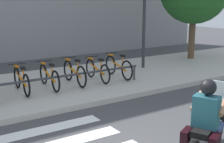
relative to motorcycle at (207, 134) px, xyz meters
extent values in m
cube|color=#B7B2A8|center=(-1.23, 5.59, -0.39)|extent=(24.00, 4.40, 0.15)
cube|color=white|center=(-1.98, 2.71, -0.46)|extent=(2.80, 0.40, 0.01)
torus|color=black|center=(0.69, 0.32, -0.14)|extent=(0.65, 0.38, 0.66)
cylinder|color=silver|center=(0.69, 0.32, -0.14)|extent=(0.15, 0.14, 0.12)
cube|color=silver|center=(-0.01, 0.00, 0.00)|extent=(0.88, 0.61, 0.28)
ellipsoid|color=black|center=(0.18, 0.09, 0.22)|extent=(0.59, 0.47, 0.22)
cube|color=black|center=(-0.20, -0.09, 0.15)|extent=(0.63, 0.49, 0.10)
cube|color=black|center=(-0.45, 0.04, 0.04)|extent=(0.34, 0.24, 0.28)
cylinder|color=silver|center=(0.55, 0.26, 0.45)|extent=(0.29, 0.58, 0.03)
sphere|color=white|center=(0.73, 0.34, 0.25)|extent=(0.18, 0.18, 0.18)
cube|color=silver|center=(0.57, 0.27, 0.63)|extent=(0.20, 0.38, 0.32)
cube|color=#1E4C59|center=(-0.15, -0.06, 0.45)|extent=(0.40, 0.47, 0.52)
sphere|color=black|center=(-0.12, -0.05, 0.85)|extent=(0.26, 0.26, 0.26)
cylinder|color=#9E7051|center=(-0.03, 0.23, 0.53)|extent=(0.51, 0.30, 0.26)
cylinder|color=#9E7051|center=(0.15, -0.17, 0.53)|extent=(0.51, 0.30, 0.26)
cylinder|color=navy|center=(-0.08, 0.14, 0.09)|extent=(0.46, 0.31, 0.24)
cylinder|color=navy|center=(0.03, 0.19, -0.23)|extent=(0.11, 0.11, 0.48)
cylinder|color=navy|center=(0.06, -0.15, 0.09)|extent=(0.46, 0.31, 0.24)
torus|color=black|center=(-1.52, 5.70, 0.01)|extent=(0.08, 0.64, 0.64)
torus|color=black|center=(-1.57, 4.68, 0.01)|extent=(0.08, 0.64, 0.64)
cylinder|color=orange|center=(-1.54, 5.19, 0.07)|extent=(0.10, 0.91, 0.25)
cylinder|color=orange|center=(-1.55, 4.94, 0.24)|extent=(0.04, 0.04, 0.39)
cube|color=black|center=(-1.55, 4.94, 0.43)|extent=(0.11, 0.20, 0.06)
cylinder|color=black|center=(-1.52, 5.60, 0.43)|extent=(0.48, 0.05, 0.03)
cube|color=orange|center=(-1.52, 5.70, 0.35)|extent=(0.09, 0.28, 0.04)
torus|color=black|center=(-0.70, 5.72, 0.01)|extent=(0.08, 0.63, 0.63)
torus|color=black|center=(-0.75, 4.66, 0.01)|extent=(0.08, 0.63, 0.63)
cylinder|color=orange|center=(-0.72, 5.19, 0.07)|extent=(0.10, 0.95, 0.26)
cylinder|color=orange|center=(-0.74, 4.93, 0.23)|extent=(0.04, 0.04, 0.39)
cube|color=black|center=(-0.74, 4.93, 0.42)|extent=(0.11, 0.20, 0.06)
cylinder|color=black|center=(-0.71, 5.61, 0.42)|extent=(0.48, 0.05, 0.03)
cube|color=orange|center=(-0.70, 5.72, 0.35)|extent=(0.09, 0.28, 0.04)
torus|color=black|center=(0.12, 5.70, 0.02)|extent=(0.08, 0.67, 0.66)
torus|color=black|center=(0.07, 4.68, 0.02)|extent=(0.08, 0.67, 0.66)
cylinder|color=orange|center=(0.09, 5.19, 0.09)|extent=(0.10, 0.91, 0.25)
cylinder|color=orange|center=(0.08, 4.94, 0.26)|extent=(0.04, 0.04, 0.41)
cube|color=black|center=(0.08, 4.94, 0.46)|extent=(0.11, 0.20, 0.06)
cylinder|color=black|center=(0.11, 5.60, 0.46)|extent=(0.48, 0.05, 0.03)
cube|color=orange|center=(0.12, 5.70, 0.38)|extent=(0.09, 0.28, 0.04)
torus|color=black|center=(0.94, 5.70, 0.00)|extent=(0.08, 0.62, 0.62)
torus|color=black|center=(0.89, 4.68, 0.00)|extent=(0.08, 0.62, 0.62)
cylinder|color=orange|center=(0.91, 5.19, 0.06)|extent=(0.10, 0.90, 0.25)
cylinder|color=orange|center=(0.90, 4.94, 0.22)|extent=(0.04, 0.04, 0.38)
cube|color=black|center=(0.90, 4.94, 0.41)|extent=(0.11, 0.20, 0.06)
cylinder|color=black|center=(0.93, 5.59, 0.41)|extent=(0.48, 0.05, 0.03)
cube|color=orange|center=(0.94, 5.70, 0.34)|extent=(0.09, 0.28, 0.04)
torus|color=black|center=(1.76, 5.71, 0.02)|extent=(0.08, 0.66, 0.66)
torus|color=black|center=(1.71, 4.67, 0.02)|extent=(0.08, 0.66, 0.66)
cylinder|color=orange|center=(1.73, 5.19, 0.09)|extent=(0.10, 0.93, 0.25)
cylinder|color=orange|center=(1.72, 4.93, 0.25)|extent=(0.04, 0.04, 0.40)
cube|color=black|center=(1.72, 4.93, 0.46)|extent=(0.11, 0.20, 0.06)
cylinder|color=black|center=(1.75, 5.61, 0.46)|extent=(0.48, 0.05, 0.03)
cube|color=orange|center=(1.76, 5.71, 0.38)|extent=(0.09, 0.28, 0.04)
cylinder|color=#333338|center=(-0.72, 4.64, 0.13)|extent=(5.51, 0.07, 0.07)
cylinder|color=#333338|center=(1.98, 4.64, -0.09)|extent=(0.06, 0.06, 0.45)
cylinder|color=#2D2D33|center=(3.44, 5.99, 1.33)|extent=(0.12, 0.12, 3.59)
cylinder|color=brown|center=(6.51, 6.39, 0.60)|extent=(0.28, 0.28, 2.14)
camera|label=1|loc=(-3.95, -3.14, 2.17)|focal=49.28mm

